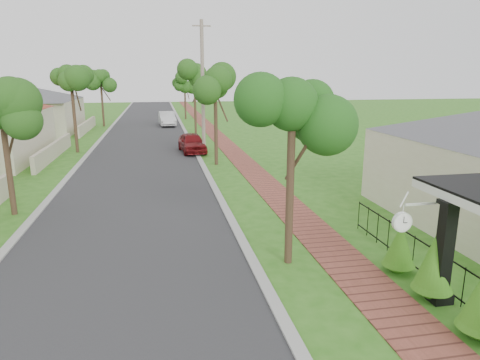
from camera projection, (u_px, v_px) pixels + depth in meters
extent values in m
plane|color=#2D6919|center=(244.00, 298.00, 10.35)|extent=(160.00, 160.00, 0.00)
cube|color=#28282B|center=(142.00, 155.00, 28.88)|extent=(7.00, 120.00, 0.02)
cube|color=#9E9E99|center=(196.00, 153.00, 29.55)|extent=(0.30, 120.00, 0.10)
cube|color=#9E9E99|center=(86.00, 157.00, 28.22)|extent=(0.30, 120.00, 0.10)
cube|color=brown|center=(233.00, 152.00, 30.02)|extent=(1.50, 120.00, 0.03)
cube|color=black|center=(444.00, 252.00, 9.93)|extent=(0.30, 0.30, 2.52)
cube|color=black|center=(439.00, 296.00, 10.20)|extent=(0.48, 0.48, 0.24)
cube|color=black|center=(450.00, 203.00, 9.64)|extent=(0.42, 0.42, 0.10)
cube|color=black|center=(430.00, 247.00, 11.02)|extent=(0.03, 8.00, 0.03)
cube|color=black|center=(427.00, 275.00, 11.21)|extent=(0.03, 8.00, 0.03)
cylinder|color=black|center=(463.00, 287.00, 9.85)|extent=(0.02, 0.02, 1.00)
cylinder|color=black|center=(445.00, 274.00, 10.49)|extent=(0.02, 0.02, 1.00)
cylinder|color=black|center=(428.00, 263.00, 11.13)|extent=(0.02, 0.02, 1.00)
cylinder|color=black|center=(413.00, 253.00, 11.76)|extent=(0.02, 0.02, 1.00)
cylinder|color=black|center=(400.00, 244.00, 12.40)|extent=(0.02, 0.02, 1.00)
cylinder|color=black|center=(388.00, 236.00, 13.03)|extent=(0.02, 0.02, 1.00)
cylinder|color=black|center=(378.00, 228.00, 13.67)|extent=(0.02, 0.02, 1.00)
cylinder|color=black|center=(368.00, 221.00, 14.31)|extent=(0.02, 0.02, 1.00)
cylinder|color=black|center=(359.00, 215.00, 14.94)|extent=(0.02, 0.02, 1.00)
cylinder|color=#382619|center=(216.00, 127.00, 25.35)|extent=(0.22, 0.22, 4.55)
sphere|color=#1C4813|center=(215.00, 85.00, 24.77)|extent=(1.70, 1.70, 1.70)
cylinder|color=#382619|center=(195.00, 107.00, 38.66)|extent=(0.22, 0.22, 4.90)
sphere|color=#1C4813|center=(194.00, 78.00, 38.04)|extent=(1.70, 1.70, 1.70)
cylinder|color=#382619|center=(185.00, 102.00, 52.10)|extent=(0.22, 0.22, 4.20)
sphere|color=#1C4813|center=(185.00, 83.00, 51.57)|extent=(1.70, 1.70, 1.70)
cylinder|color=#382619|center=(8.00, 166.00, 16.16)|extent=(0.22, 0.22, 3.85)
sphere|color=#1C4813|center=(1.00, 112.00, 15.67)|extent=(1.60, 1.60, 1.60)
cylinder|color=#382619|center=(74.00, 117.00, 29.39)|extent=(0.22, 0.22, 4.90)
sphere|color=#1C4813|center=(71.00, 79.00, 28.77)|extent=(1.70, 1.70, 1.70)
cylinder|color=#382619|center=(102.00, 105.00, 44.69)|extent=(0.22, 0.22, 4.55)
sphere|color=#1C4813|center=(101.00, 81.00, 44.12)|extent=(1.70, 1.70, 1.70)
sphere|color=#1D5D12|center=(480.00, 322.00, 8.74)|extent=(0.74, 0.74, 0.74)
sphere|color=#1D5D12|center=(432.00, 284.00, 10.28)|extent=(0.74, 0.74, 0.74)
cone|color=#1D5D12|center=(435.00, 258.00, 10.12)|extent=(0.84, 0.84, 1.36)
sphere|color=#1D5D12|center=(398.00, 261.00, 11.71)|extent=(0.68, 0.68, 0.68)
cone|color=#1D5D12|center=(400.00, 243.00, 11.58)|extent=(0.78, 0.78, 1.09)
cube|color=#BFB299|center=(54.00, 151.00, 27.74)|extent=(0.25, 10.00, 1.00)
cube|color=beige|center=(14.00, 117.00, 39.69)|extent=(11.00, 10.00, 3.00)
pyramid|color=#4C4C51|center=(11.00, 92.00, 39.14)|extent=(15.56, 15.56, 1.60)
cube|color=#BFB299|center=(87.00, 126.00, 41.10)|extent=(0.25, 10.00, 1.00)
imported|color=maroon|center=(192.00, 143.00, 29.74)|extent=(1.95, 4.08, 1.34)
imported|color=silver|center=(167.00, 119.00, 45.37)|extent=(1.87, 4.59, 1.48)
cylinder|color=#382619|center=(290.00, 195.00, 11.88)|extent=(0.22, 0.22, 4.05)
sphere|color=#235C1A|center=(292.00, 117.00, 11.37)|extent=(2.02, 2.02, 2.02)
cylinder|color=gray|center=(203.00, 89.00, 28.04)|extent=(0.24, 0.24, 8.70)
cube|color=gray|center=(202.00, 26.00, 27.10)|extent=(1.20, 0.08, 0.08)
cube|color=white|center=(421.00, 204.00, 9.97)|extent=(0.80, 0.05, 0.05)
cylinder|color=white|center=(403.00, 213.00, 9.93)|extent=(0.02, 0.02, 0.34)
cylinder|color=white|center=(402.00, 222.00, 9.99)|extent=(0.48, 0.10, 0.48)
cylinder|color=white|center=(403.00, 223.00, 9.94)|extent=(0.41, 0.01, 0.41)
cylinder|color=white|center=(401.00, 221.00, 10.04)|extent=(0.41, 0.01, 0.41)
cube|color=black|center=(404.00, 220.00, 9.91)|extent=(0.01, 0.01, 0.16)
cube|color=black|center=(405.00, 223.00, 9.93)|extent=(0.10, 0.01, 0.02)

